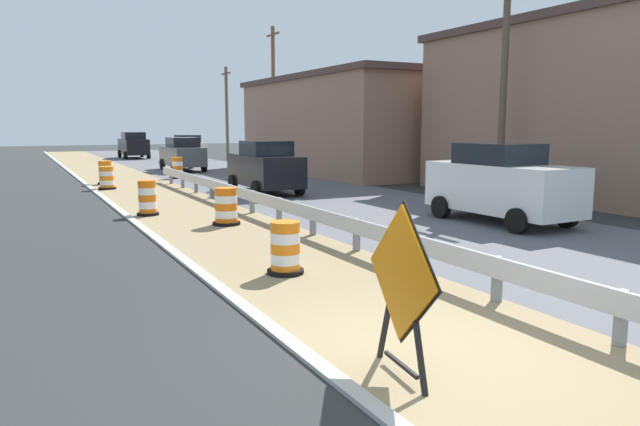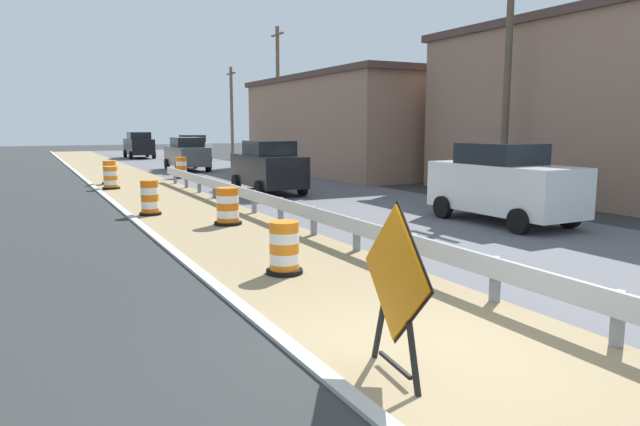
# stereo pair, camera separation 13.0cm
# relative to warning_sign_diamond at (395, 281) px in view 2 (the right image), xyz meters

# --- Properties ---
(ground_plane) EXTENTS (160.00, 160.00, 0.00)m
(ground_plane) POSITION_rel_warning_sign_diamond_xyz_m (0.63, 0.36, -1.04)
(ground_plane) COLOR #2B2D2D
(median_dirt_strip) EXTENTS (3.59, 120.00, 0.01)m
(median_dirt_strip) POSITION_rel_warning_sign_diamond_xyz_m (1.23, 0.36, -1.03)
(median_dirt_strip) COLOR #8E7A56
(median_dirt_strip) RESTS_ON ground
(curb_near_edge) EXTENTS (0.20, 120.00, 0.11)m
(curb_near_edge) POSITION_rel_warning_sign_diamond_xyz_m (-0.67, 0.36, -1.03)
(curb_near_edge) COLOR #ADADA8
(curb_near_edge) RESTS_ON ground
(guardrail_median) EXTENTS (0.18, 47.05, 0.71)m
(guardrail_median) POSITION_rel_warning_sign_diamond_xyz_m (2.78, -0.54, -0.52)
(guardrail_median) COLOR #ADB2B7
(guardrail_median) RESTS_ON ground
(warning_sign_diamond) EXTENTS (0.24, 1.52, 1.90)m
(warning_sign_diamond) POSITION_rel_warning_sign_diamond_xyz_m (0.00, 0.00, 0.00)
(warning_sign_diamond) COLOR black
(warning_sign_diamond) RESTS_ON ground
(traffic_barrel_nearest) EXTENTS (0.67, 0.67, 0.95)m
(traffic_barrel_nearest) POSITION_rel_warning_sign_diamond_xyz_m (0.71, 4.53, -0.61)
(traffic_barrel_nearest) COLOR orange
(traffic_barrel_nearest) RESTS_ON ground
(traffic_barrel_close) EXTENTS (0.75, 0.75, 1.00)m
(traffic_barrel_close) POSITION_rel_warning_sign_diamond_xyz_m (1.46, 10.05, -0.59)
(traffic_barrel_close) COLOR orange
(traffic_barrel_close) RESTS_ON ground
(traffic_barrel_mid) EXTENTS (0.64, 0.64, 1.04)m
(traffic_barrel_mid) POSITION_rel_warning_sign_diamond_xyz_m (-0.06, 12.74, -0.57)
(traffic_barrel_mid) COLOR orange
(traffic_barrel_mid) RESTS_ON ground
(traffic_barrel_far) EXTENTS (0.72, 0.72, 0.95)m
(traffic_barrel_far) POSITION_rel_warning_sign_diamond_xyz_m (-0.09, 20.85, -0.61)
(traffic_barrel_far) COLOR orange
(traffic_barrel_far) RESTS_ON ground
(traffic_barrel_farther) EXTENTS (0.65, 0.65, 1.06)m
(traffic_barrel_farther) POSITION_rel_warning_sign_diamond_xyz_m (3.80, 24.60, -0.56)
(traffic_barrel_farther) COLOR orange
(traffic_barrel_farther) RESTS_ON ground
(traffic_barrel_farthest) EXTENTS (0.72, 0.72, 1.06)m
(traffic_barrel_farthest) POSITION_rel_warning_sign_diamond_xyz_m (0.17, 23.15, -0.56)
(traffic_barrel_farthest) COLOR orange
(traffic_barrel_farthest) RESTS_ON ground
(car_lead_near_lane) EXTENTS (1.96, 4.48, 1.95)m
(car_lead_near_lane) POSITION_rel_warning_sign_diamond_xyz_m (5.38, 29.60, -0.06)
(car_lead_near_lane) COLOR #4C5156
(car_lead_near_lane) RESTS_ON ground
(car_trailing_near_lane) EXTENTS (2.10, 4.35, 2.17)m
(car_trailing_near_lane) POSITION_rel_warning_sign_diamond_xyz_m (8.26, 6.92, 0.04)
(car_trailing_near_lane) COLOR silver
(car_trailing_near_lane) RESTS_ON ground
(car_lead_far_lane) EXTENTS (2.05, 4.36, 2.06)m
(car_lead_far_lane) POSITION_rel_warning_sign_diamond_xyz_m (5.26, 16.53, -0.01)
(car_lead_far_lane) COLOR black
(car_lead_far_lane) RESTS_ON ground
(car_mid_far_lane) EXTENTS (1.98, 4.02, 1.94)m
(car_mid_far_lane) POSITION_rel_warning_sign_diamond_xyz_m (8.26, 39.00, -0.07)
(car_mid_far_lane) COLOR silver
(car_mid_far_lane) RESTS_ON ground
(car_trailing_far_lane) EXTENTS (2.04, 4.47, 2.11)m
(car_trailing_far_lane) POSITION_rel_warning_sign_diamond_xyz_m (5.26, 44.58, 0.02)
(car_trailing_far_lane) COLOR black
(car_trailing_far_lane) RESTS_ON ground
(roadside_shop_near) EXTENTS (7.50, 12.11, 6.46)m
(roadside_shop_near) POSITION_rel_warning_sign_diamond_xyz_m (16.05, 10.18, 2.20)
(roadside_shop_near) COLOR #93705B
(roadside_shop_near) RESTS_ON ground
(roadside_shop_far) EXTENTS (7.32, 15.26, 5.38)m
(roadside_shop_far) POSITION_rel_warning_sign_diamond_xyz_m (13.56, 24.28, 1.66)
(roadside_shop_far) COLOR #93705B
(roadside_shop_far) RESTS_ON ground
(utility_pole_near) EXTENTS (0.24, 1.80, 8.08)m
(utility_pole_near) POSITION_rel_warning_sign_diamond_xyz_m (11.58, 10.35, 3.16)
(utility_pole_near) COLOR brown
(utility_pole_near) RESTS_ON ground
(utility_pole_mid) EXTENTS (0.24, 1.80, 8.83)m
(utility_pole_mid) POSITION_rel_warning_sign_diamond_xyz_m (11.58, 30.35, 3.54)
(utility_pole_mid) COLOR brown
(utility_pole_mid) RESTS_ON ground
(utility_pole_far) EXTENTS (0.24, 1.80, 7.10)m
(utility_pole_far) POSITION_rel_warning_sign_diamond_xyz_m (11.47, 39.31, 2.67)
(utility_pole_far) COLOR brown
(utility_pole_far) RESTS_ON ground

